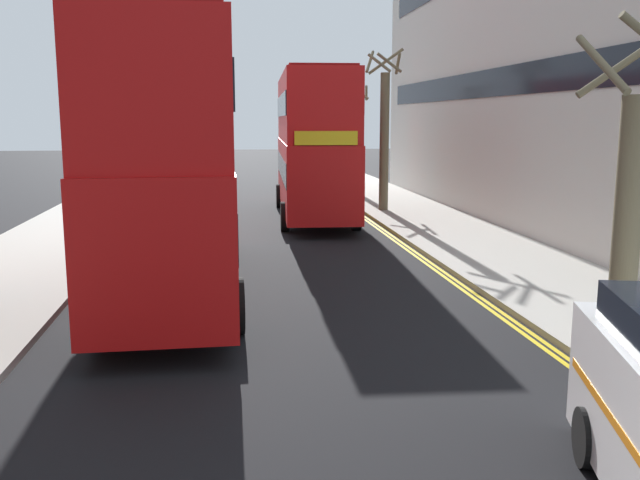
# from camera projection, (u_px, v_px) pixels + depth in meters

# --- Properties ---
(sidewalk_right) EXTENTS (4.00, 80.00, 0.14)m
(sidewalk_right) POSITION_uv_depth(u_px,v_px,m) (522.00, 268.00, 18.15)
(sidewalk_right) COLOR #ADA89E
(sidewalk_right) RESTS_ON ground
(kerb_line_outer) EXTENTS (0.10, 56.00, 0.01)m
(kerb_line_outer) POSITION_uv_depth(u_px,v_px,m) (471.00, 291.00, 15.94)
(kerb_line_outer) COLOR yellow
(kerb_line_outer) RESTS_ON ground
(kerb_line_inner) EXTENTS (0.10, 56.00, 0.01)m
(kerb_line_inner) POSITION_uv_depth(u_px,v_px,m) (465.00, 291.00, 15.92)
(kerb_line_inner) COLOR yellow
(kerb_line_inner) RESTS_ON ground
(double_decker_bus_away) EXTENTS (2.93, 10.85, 5.64)m
(double_decker_bus_away) POSITION_uv_depth(u_px,v_px,m) (172.00, 158.00, 15.37)
(double_decker_bus_away) COLOR #B20F0F
(double_decker_bus_away) RESTS_ON ground
(double_decker_bus_oncoming) EXTENTS (3.18, 10.91, 5.64)m
(double_decker_bus_oncoming) POSITION_uv_depth(u_px,v_px,m) (313.00, 141.00, 27.29)
(double_decker_bus_oncoming) COLOR red
(double_decker_bus_oncoming) RESTS_ON ground
(street_tree_near) EXTENTS (1.77, 1.73, 5.21)m
(street_tree_near) POSITION_uv_depth(u_px,v_px,m) (629.00, 210.00, 10.83)
(street_tree_near) COLOR #6B6047
(street_tree_near) RESTS_ON sidewalk_right
(street_tree_mid) EXTENTS (1.33, 1.48, 5.56)m
(street_tree_mid) POSITION_uv_depth(u_px,v_px,m) (357.00, 143.00, 34.98)
(street_tree_mid) COLOR #6B6047
(street_tree_mid) RESTS_ON sidewalk_right
(street_tree_far) EXTENTS (1.80, 1.70, 6.64)m
(street_tree_far) POSITION_uv_depth(u_px,v_px,m) (384.00, 134.00, 28.68)
(street_tree_far) COLOR #6B6047
(street_tree_far) RESTS_ON sidewalk_right
(townhouse_terrace_right) EXTENTS (10.08, 28.00, 13.61)m
(townhouse_terrace_right) POSITION_uv_depth(u_px,v_px,m) (601.00, 43.00, 27.16)
(townhouse_terrace_right) COLOR silver
(townhouse_terrace_right) RESTS_ON ground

